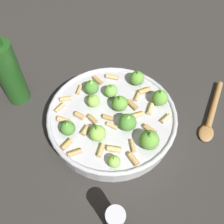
% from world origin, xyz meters
% --- Properties ---
extents(ground_plane, '(2.40, 2.40, 0.00)m').
position_xyz_m(ground_plane, '(0.00, 0.00, 0.00)').
color(ground_plane, '#2D2B28').
extents(cooking_pan, '(0.32, 0.32, 0.10)m').
position_xyz_m(cooking_pan, '(0.00, 0.00, 0.03)').
color(cooking_pan, '#B7B7BC').
rests_on(cooking_pan, ground).
extents(pepper_shaker, '(0.04, 0.04, 0.08)m').
position_xyz_m(pepper_shaker, '(0.14, -0.20, 0.04)').
color(pepper_shaker, black).
rests_on(pepper_shaker, ground).
extents(olive_oil_bottle, '(0.06, 0.06, 0.23)m').
position_xyz_m(olive_oil_bottle, '(-0.26, -0.06, 0.10)').
color(olive_oil_bottle, '#1E4C19').
rests_on(olive_oil_bottle, ground).
extents(wooden_spoon, '(0.06, 0.21, 0.02)m').
position_xyz_m(wooden_spoon, '(0.20, 0.17, 0.01)').
color(wooden_spoon, '#9E703D').
rests_on(wooden_spoon, ground).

